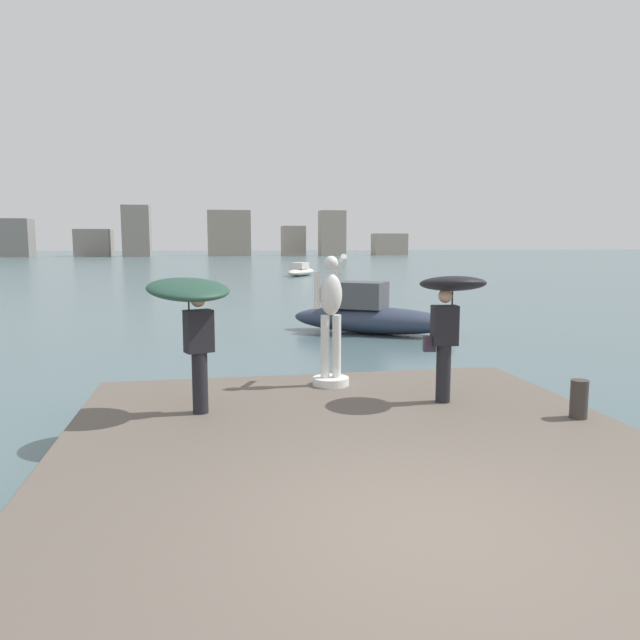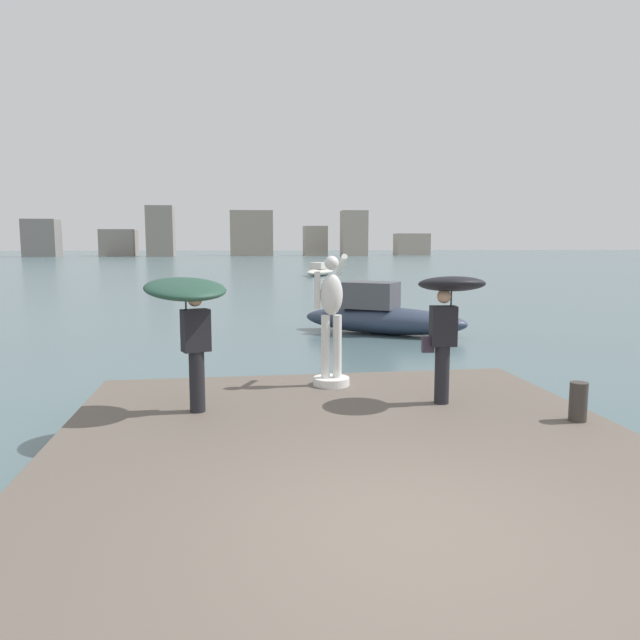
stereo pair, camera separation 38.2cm
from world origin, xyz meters
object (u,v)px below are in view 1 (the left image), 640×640
boat_far (370,316)px  statue_white_figure (331,327)px  mooring_bollard (579,399)px  boat_mid (301,271)px  onlooker_left (191,305)px  onlooker_right (450,303)px

boat_far → statue_white_figure: bearing=-109.5°
mooring_bollard → boat_mid: (2.89, 44.57, -0.24)m
onlooker_left → statue_white_figure: bearing=30.8°
boat_mid → mooring_bollard: bearing=-93.7°
onlooker_right → boat_far: bearing=81.9°
mooring_bollard → boat_far: 10.75m
statue_white_figure → onlooker_left: statue_white_figure is taller
boat_mid → boat_far: boat_far is taller
onlooker_left → boat_far: bearing=61.6°
statue_white_figure → mooring_bollard: 3.99m
onlooker_right → boat_mid: (4.34, 43.40, -1.48)m
onlooker_right → boat_far: size_ratio=0.38×
statue_white_figure → onlooker_left: size_ratio=1.13×
statue_white_figure → boat_far: (2.91, 8.20, -0.84)m
statue_white_figure → boat_mid: 42.44m
boat_far → mooring_bollard: bearing=-89.6°
mooring_bollard → boat_mid: 44.66m
onlooker_right → mooring_bollard: size_ratio=3.66×
onlooker_left → onlooker_right: (3.80, -0.04, -0.04)m
onlooker_left → boat_far: (5.17, 9.55, -1.39)m
boat_mid → boat_far: bearing=-95.0°
onlooker_left → mooring_bollard: 5.53m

